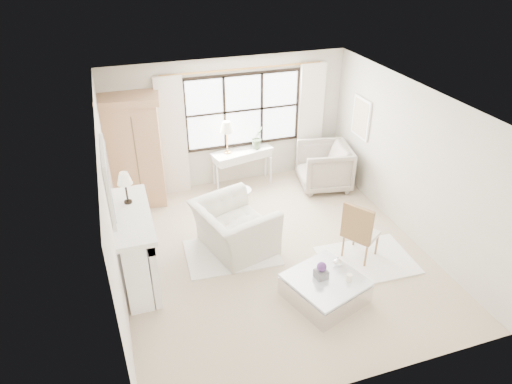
% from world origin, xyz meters
% --- Properties ---
extents(floor, '(5.50, 5.50, 0.00)m').
position_xyz_m(floor, '(0.00, 0.00, 0.00)').
color(floor, '#C6B093').
rests_on(floor, ground).
extents(ceiling, '(5.50, 5.50, 0.00)m').
position_xyz_m(ceiling, '(0.00, 0.00, 2.70)').
color(ceiling, white).
rests_on(ceiling, ground).
extents(wall_back, '(5.00, 0.00, 5.00)m').
position_xyz_m(wall_back, '(0.00, 2.75, 1.35)').
color(wall_back, beige).
rests_on(wall_back, ground).
extents(wall_front, '(5.00, 0.00, 5.00)m').
position_xyz_m(wall_front, '(0.00, -2.75, 1.35)').
color(wall_front, white).
rests_on(wall_front, ground).
extents(wall_left, '(0.00, 5.50, 5.50)m').
position_xyz_m(wall_left, '(-2.50, 0.00, 1.35)').
color(wall_left, beige).
rests_on(wall_left, ground).
extents(wall_right, '(0.00, 5.50, 5.50)m').
position_xyz_m(wall_right, '(2.50, 0.00, 1.35)').
color(wall_right, beige).
rests_on(wall_right, ground).
extents(window_pane, '(2.40, 0.02, 1.50)m').
position_xyz_m(window_pane, '(0.30, 2.73, 1.60)').
color(window_pane, white).
rests_on(window_pane, wall_back).
extents(window_frame, '(2.50, 0.04, 1.50)m').
position_xyz_m(window_frame, '(0.30, 2.72, 1.60)').
color(window_frame, black).
rests_on(window_frame, wall_back).
extents(curtain_rod, '(3.30, 0.04, 0.04)m').
position_xyz_m(curtain_rod, '(0.30, 2.67, 2.47)').
color(curtain_rod, '#AA783B').
rests_on(curtain_rod, wall_back).
extents(curtain_left, '(0.55, 0.10, 2.47)m').
position_xyz_m(curtain_left, '(-1.20, 2.65, 1.24)').
color(curtain_left, beige).
rests_on(curtain_left, ground).
extents(curtain_right, '(0.55, 0.10, 2.47)m').
position_xyz_m(curtain_right, '(1.80, 2.65, 1.24)').
color(curtain_right, white).
rests_on(curtain_right, ground).
extents(fireplace, '(0.58, 1.66, 1.26)m').
position_xyz_m(fireplace, '(-2.27, 0.00, 0.65)').
color(fireplace, white).
rests_on(fireplace, ground).
extents(mirror_frame, '(0.05, 1.15, 0.95)m').
position_xyz_m(mirror_frame, '(-2.47, 0.00, 1.84)').
color(mirror_frame, silver).
rests_on(mirror_frame, wall_left).
extents(mirror_glass, '(0.02, 1.00, 0.80)m').
position_xyz_m(mirror_glass, '(-2.44, 0.00, 1.84)').
color(mirror_glass, silver).
rests_on(mirror_glass, wall_left).
extents(art_frame, '(0.04, 0.62, 0.82)m').
position_xyz_m(art_frame, '(2.47, 1.70, 1.55)').
color(art_frame, white).
rests_on(art_frame, wall_right).
extents(art_canvas, '(0.01, 0.52, 0.72)m').
position_xyz_m(art_canvas, '(2.45, 1.70, 1.55)').
color(art_canvas, beige).
rests_on(art_canvas, wall_right).
extents(mantel_lamp, '(0.22, 0.22, 0.51)m').
position_xyz_m(mantel_lamp, '(-2.25, 0.31, 1.65)').
color(mantel_lamp, black).
rests_on(mantel_lamp, fireplace).
extents(armoire, '(1.20, 0.83, 2.24)m').
position_xyz_m(armoire, '(-1.97, 2.44, 1.14)').
color(armoire, tan).
rests_on(armoire, floor).
extents(console_table, '(1.37, 0.73, 0.80)m').
position_xyz_m(console_table, '(0.20, 2.51, 0.40)').
color(console_table, silver).
rests_on(console_table, floor).
extents(console_lamp, '(0.28, 0.28, 0.69)m').
position_xyz_m(console_lamp, '(-0.12, 2.50, 1.36)').
color(console_lamp, '#B3833E').
rests_on(console_lamp, console_table).
extents(orchid_plant, '(0.33, 0.32, 0.47)m').
position_xyz_m(orchid_plant, '(0.54, 2.53, 1.04)').
color(orchid_plant, '#526845').
rests_on(orchid_plant, console_table).
extents(side_table, '(0.40, 0.40, 0.51)m').
position_xyz_m(side_table, '(-0.16, 1.42, 0.33)').
color(side_table, silver).
rests_on(side_table, floor).
extents(rug_left, '(1.60, 1.17, 0.03)m').
position_xyz_m(rug_left, '(-0.69, 0.21, 0.01)').
color(rug_left, white).
rests_on(rug_left, floor).
extents(rug_right, '(1.55, 1.19, 0.03)m').
position_xyz_m(rug_right, '(1.42, -0.70, 0.01)').
color(rug_right, white).
rests_on(rug_right, floor).
extents(club_armchair, '(1.45, 1.56, 0.85)m').
position_xyz_m(club_armchair, '(-0.59, 0.35, 0.42)').
color(club_armchair, beige).
rests_on(club_armchair, floor).
extents(wingback_chair, '(1.21, 1.19, 0.95)m').
position_xyz_m(wingback_chair, '(1.82, 1.87, 0.47)').
color(wingback_chair, '#A4988A').
rests_on(wingback_chair, floor).
extents(french_chair, '(0.67, 0.67, 1.08)m').
position_xyz_m(french_chair, '(1.32, -0.56, 0.31)').
color(french_chair, olive).
rests_on(french_chair, floor).
extents(coffee_table, '(1.27, 1.27, 0.38)m').
position_xyz_m(coffee_table, '(0.35, -1.29, 0.18)').
color(coffee_table, silver).
rests_on(coffee_table, floor).
extents(planter_box, '(0.19, 0.19, 0.13)m').
position_xyz_m(planter_box, '(0.28, -1.24, 0.45)').
color(planter_box, slate).
rests_on(planter_box, coffee_table).
extents(planter_flowers, '(0.14, 0.14, 0.14)m').
position_xyz_m(planter_flowers, '(0.28, -1.24, 0.58)').
color(planter_flowers, '#522B6D').
rests_on(planter_flowers, planter_box).
extents(pillar_candle, '(0.09, 0.09, 0.12)m').
position_xyz_m(pillar_candle, '(0.64, -1.44, 0.44)').
color(pillar_candle, white).
rests_on(pillar_candle, coffee_table).
extents(coffee_vase, '(0.16, 0.16, 0.15)m').
position_xyz_m(coffee_vase, '(0.65, -1.06, 0.45)').
color(coffee_vase, white).
rests_on(coffee_vase, coffee_table).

